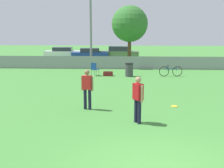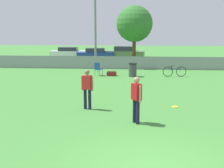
{
  "view_description": "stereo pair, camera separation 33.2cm",
  "coord_description": "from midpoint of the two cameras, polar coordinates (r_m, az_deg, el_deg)",
  "views": [
    {
      "loc": [
        -0.71,
        -6.13,
        3.18
      ],
      "look_at": [
        -1.36,
        5.26,
        1.05
      ],
      "focal_mm": 45.0,
      "sensor_mm": 36.0,
      "label": 1
    },
    {
      "loc": [
        -0.38,
        -6.11,
        3.18
      ],
      "look_at": [
        -1.36,
        5.26,
        1.05
      ],
      "focal_mm": 45.0,
      "sensor_mm": 36.0,
      "label": 2
    }
  ],
  "objects": [
    {
      "name": "player_thrower_red",
      "position": [
        11.57,
        -5.87,
        -0.58
      ],
      "size": [
        0.52,
        0.31,
        1.66
      ],
      "rotation": [
        0.0,
        0.0,
        -0.27
      ],
      "color": "#191933",
      "rests_on": "ground_plane"
    },
    {
      "name": "frisbee_disc",
      "position": [
        12.4,
        11.79,
        -4.44
      ],
      "size": [
        0.28,
        0.28,
        0.03
      ],
      "color": "yellow",
      "rests_on": "ground_plane"
    },
    {
      "name": "parked_car_white",
      "position": [
        35.68,
        -10.26,
        6.34
      ],
      "size": [
        4.5,
        2.09,
        1.3
      ],
      "rotation": [
        0.0,
        0.0,
        0.06
      ],
      "color": "black",
      "rests_on": "ground_plane"
    },
    {
      "name": "bicycle_sideline",
      "position": [
        20.67,
        11.39,
        2.58
      ],
      "size": [
        1.69,
        0.44,
        0.79
      ],
      "rotation": [
        0.0,
        0.0,
        0.1
      ],
      "color": "black",
      "rests_on": "ground_plane"
    },
    {
      "name": "fence_backline",
      "position": [
        24.27,
        4.56,
        4.33
      ],
      "size": [
        26.35,
        0.07,
        1.21
      ],
      "color": "gray",
      "rests_on": "ground_plane"
    },
    {
      "name": "gear_bag_sideline",
      "position": [
        20.52,
        -1.27,
        2.1
      ],
      "size": [
        0.69,
        0.38,
        0.34
      ],
      "color": "maroon",
      "rests_on": "ground_plane"
    },
    {
      "name": "light_pole",
      "position": [
        25.06,
        -4.78,
        14.6
      ],
      "size": [
        0.9,
        0.36,
        8.39
      ],
      "color": "gray",
      "rests_on": "ground_plane"
    },
    {
      "name": "folding_chair_sideline",
      "position": [
        20.49,
        -4.05,
        3.19
      ],
      "size": [
        0.59,
        0.59,
        0.97
      ],
      "rotation": [
        0.0,
        0.0,
        2.72
      ],
      "color": "#333338",
      "rests_on": "ground_plane"
    },
    {
      "name": "player_defender_red",
      "position": [
        9.8,
        4.32,
        -2.59
      ],
      "size": [
        0.39,
        0.46,
        1.66
      ],
      "rotation": [
        0.0,
        0.0,
        -1.0
      ],
      "color": "#191933",
      "rests_on": "ground_plane"
    },
    {
      "name": "parked_car_olive",
      "position": [
        33.56,
        1.26,
        6.37
      ],
      "size": [
        4.72,
        2.23,
        1.5
      ],
      "rotation": [
        0.0,
        0.0,
        -0.09
      ],
      "color": "black",
      "rests_on": "ground_plane"
    },
    {
      "name": "trash_bin",
      "position": [
        20.21,
        3.03,
        2.92
      ],
      "size": [
        0.59,
        0.59,
        0.97
      ],
      "color": "#3F3F44",
      "rests_on": "ground_plane"
    },
    {
      "name": "tree_near_pole",
      "position": [
        26.19,
        3.24,
        12.08
      ],
      "size": [
        3.31,
        3.31,
        5.55
      ],
      "color": "brown",
      "rests_on": "ground_plane"
    },
    {
      "name": "parked_car_blue",
      "position": [
        33.34,
        -4.83,
        6.18
      ],
      "size": [
        4.45,
        2.32,
        1.3
      ],
      "rotation": [
        0.0,
        0.0,
        0.14
      ],
      "color": "black",
      "rests_on": "ground_plane"
    }
  ]
}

